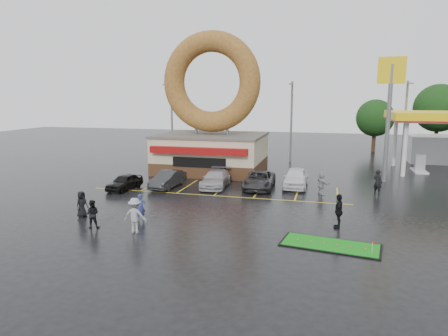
% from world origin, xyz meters
% --- Properties ---
extents(ground, '(120.00, 120.00, 0.00)m').
position_xyz_m(ground, '(0.00, 0.00, 0.00)').
color(ground, black).
rests_on(ground, ground).
extents(donut_shop, '(10.20, 8.70, 13.50)m').
position_xyz_m(donut_shop, '(-3.00, 12.97, 4.46)').
color(donut_shop, '#472B19').
rests_on(donut_shop, ground).
extents(gas_station, '(12.30, 13.65, 5.90)m').
position_xyz_m(gas_station, '(20.00, 20.94, 3.70)').
color(gas_station, silver).
rests_on(gas_station, ground).
extents(shell_sign, '(2.20, 0.36, 10.60)m').
position_xyz_m(shell_sign, '(13.00, 12.00, 7.38)').
color(shell_sign, slate).
rests_on(shell_sign, ground).
extents(streetlight_left, '(0.40, 2.21, 9.00)m').
position_xyz_m(streetlight_left, '(-10.00, 19.92, 4.78)').
color(streetlight_left, slate).
rests_on(streetlight_left, ground).
extents(streetlight_mid, '(0.40, 2.21, 9.00)m').
position_xyz_m(streetlight_mid, '(4.00, 20.92, 4.78)').
color(streetlight_mid, slate).
rests_on(streetlight_mid, ground).
extents(streetlight_right, '(0.40, 2.21, 9.00)m').
position_xyz_m(streetlight_right, '(16.00, 21.92, 4.78)').
color(streetlight_right, slate).
rests_on(streetlight_right, ground).
extents(tree_far_c, '(6.30, 6.30, 9.00)m').
position_xyz_m(tree_far_c, '(22.00, 34.00, 5.84)').
color(tree_far_c, '#332114').
rests_on(tree_far_c, ground).
extents(tree_far_d, '(4.90, 4.90, 7.00)m').
position_xyz_m(tree_far_d, '(14.00, 32.00, 4.53)').
color(tree_far_d, '#332114').
rests_on(tree_far_d, ground).
extents(car_black, '(1.89, 3.80, 1.24)m').
position_xyz_m(car_black, '(-7.44, 3.50, 0.62)').
color(car_black, black).
rests_on(car_black, ground).
extents(car_dgrey, '(1.86, 4.30, 1.38)m').
position_xyz_m(car_dgrey, '(-4.40, 5.10, 0.69)').
color(car_dgrey, '#2A2A2C').
rests_on(car_dgrey, ground).
extents(car_silver, '(2.21, 4.86, 1.38)m').
position_xyz_m(car_silver, '(-0.66, 6.28, 0.69)').
color(car_silver, '#ACABB0').
rests_on(car_silver, ground).
extents(car_grey, '(2.49, 5.05, 1.38)m').
position_xyz_m(car_grey, '(2.89, 6.64, 0.69)').
color(car_grey, '#2D2D30').
rests_on(car_grey, ground).
extents(car_white, '(1.88, 4.64, 1.58)m').
position_xyz_m(car_white, '(5.70, 7.87, 0.79)').
color(car_white, white).
rests_on(car_white, ground).
extents(person_blue, '(0.68, 0.59, 1.58)m').
position_xyz_m(person_blue, '(-2.56, -3.48, 0.79)').
color(person_blue, navy).
rests_on(person_blue, ground).
extents(person_blackjkt, '(0.94, 0.83, 1.62)m').
position_xyz_m(person_blackjkt, '(-4.55, -5.50, 0.81)').
color(person_blackjkt, black).
rests_on(person_blackjkt, ground).
extents(person_hoodie, '(1.32, 0.83, 1.95)m').
position_xyz_m(person_hoodie, '(-1.82, -5.64, 0.97)').
color(person_hoodie, '#949497').
rests_on(person_hoodie, ground).
extents(person_bystander, '(0.72, 0.91, 1.63)m').
position_xyz_m(person_bystander, '(-6.32, -3.87, 0.82)').
color(person_bystander, black).
rests_on(person_bystander, ground).
extents(person_cameraman, '(0.51, 1.16, 1.97)m').
position_xyz_m(person_cameraman, '(8.89, -1.98, 0.98)').
color(person_cameraman, black).
rests_on(person_cameraman, ground).
extents(person_walker_near, '(1.24, 1.67, 1.75)m').
position_xyz_m(person_walker_near, '(7.79, 5.97, 0.88)').
color(person_walker_near, '#9C9C9F').
rests_on(person_walker_near, ground).
extents(person_walker_far, '(0.83, 0.77, 1.90)m').
position_xyz_m(person_walker_far, '(11.90, 6.92, 0.95)').
color(person_walker_far, black).
rests_on(person_walker_far, ground).
extents(dumpster, '(2.00, 1.53, 1.30)m').
position_xyz_m(dumpster, '(-8.94, 13.88, 0.65)').
color(dumpster, '#173C1B').
rests_on(dumpster, ground).
extents(putting_green, '(5.08, 2.77, 0.60)m').
position_xyz_m(putting_green, '(8.48, -4.93, 0.04)').
color(putting_green, black).
rests_on(putting_green, ground).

